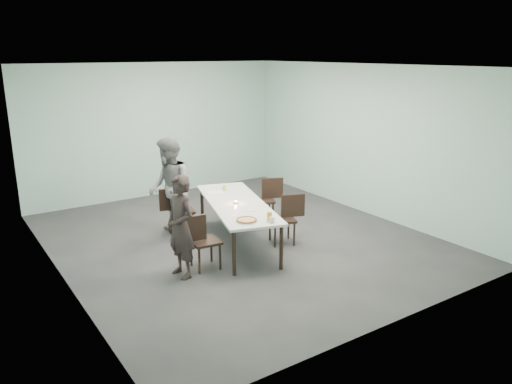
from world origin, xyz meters
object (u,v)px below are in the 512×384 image
side_plate (250,210)px  diner_near (181,227)px  chair_near_right (287,215)px  chair_far_right (267,197)px  beer_glass (269,217)px  pizza (247,220)px  chair_far_left (177,208)px  chair_near_left (200,238)px  water_tumbler (272,220)px  amber_tumbler (224,188)px  table (237,206)px  tealight (236,202)px  diner_far (169,189)px

side_plate → diner_near: bearing=-173.6°
chair_near_right → chair_far_right: size_ratio=1.00×
chair_near_right → beer_glass: beer_glass is taller
side_plate → pizza: bearing=-128.8°
diner_near → pizza: 1.00m
chair_far_left → chair_far_right: 1.78m
chair_near_left → water_tumbler: bearing=-28.6°
diner_near → beer_glass: bearing=61.9°
chair_near_left → diner_near: size_ratio=0.57×
side_plate → amber_tumbler: (0.27, 1.29, 0.04)m
table → side_plate: bearing=-95.9°
chair_far_right → tealight: (-1.16, -0.73, 0.27)m
pizza → beer_glass: size_ratio=2.27×
chair_far_right → tealight: 1.40m
chair_near_right → chair_far_right: bearing=-87.7°
diner_far → water_tumbler: bearing=35.0°
diner_near → tealight: size_ratio=27.49×
chair_near_left → chair_far_left: bearing=82.6°
chair_near_right → pizza: size_ratio=2.56×
pizza → amber_tumbler: 1.82m
pizza → beer_glass: bearing=-34.1°
side_plate → tealight: (0.00, 0.45, 0.02)m
diner_near → amber_tumbler: bearing=125.2°
chair_near_right → water_tumbler: bearing=61.7°
pizza → tealight: 0.94m
chair_far_left → diner_near: 1.83m
diner_near → side_plate: bearing=89.1°
chair_far_right → water_tumbler: bearing=80.5°
chair_near_right → diner_near: bearing=26.1°
table → chair_near_left: 1.17m
diner_far → table: bearing=58.3°
chair_near_right → side_plate: size_ratio=4.83×
chair_near_left → chair_far_left: (0.37, 1.59, 0.00)m
table → chair_far_right: chair_far_right is taller
chair_far_left → chair_near_right: size_ratio=1.00×
pizza → side_plate: pizza is taller
chair_far_left → chair_far_right: (1.75, -0.33, 0.00)m
tealight → table: bearing=40.8°
chair_near_right → water_tumbler: size_ratio=9.67×
chair_far_right → diner_near: 2.81m
diner_near → pizza: bearing=66.5°
water_tumbler → tealight: bearing=86.9°
diner_far → amber_tumbler: bearing=99.7°
chair_near_left → pizza: bearing=-24.0°
chair_near_right → diner_far: diner_far is taller
chair_far_right → beer_glass: beer_glass is taller
pizza → water_tumbler: water_tumbler is taller
table → amber_tumbler: size_ratio=34.36×
chair_near_right → side_plate: (-0.79, -0.06, 0.25)m
pizza → beer_glass: beer_glass is taller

